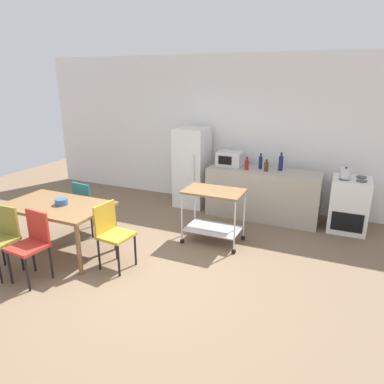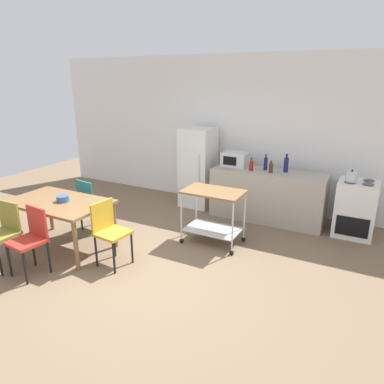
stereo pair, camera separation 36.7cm
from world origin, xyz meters
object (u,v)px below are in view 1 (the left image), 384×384
Objects in this scene: kettle at (346,173)px; chair_teal at (88,204)px; bottle_wine at (281,163)px; fruit_bowl at (61,202)px; bottle_sparkling_water at (247,165)px; dining_table at (57,209)px; bottle_soda at (266,166)px; bottle_sesame_oil at (261,162)px; chair_mustard at (112,231)px; refrigerator at (192,168)px; chair_olive at (1,236)px; chair_red at (32,242)px; stove_oven at (349,205)px; microwave at (230,159)px; kitchen_cart at (213,207)px.

chair_teal is at bearing -154.73° from kettle.
bottle_wine is 1.79× the size of fruit_bowl.
bottle_wine is at bearing 18.51° from bottle_sparkling_water.
bottle_soda reaches higher than dining_table.
bottle_sesame_oil is at bearing 38.35° from bottle_sparkling_water.
bottle_wine is (0.22, 0.16, 0.05)m from bottle_soda.
refrigerator is at bearing 6.35° from chair_mustard.
dining_table is at bearing -109.54° from refrigerator.
bottle_sparkling_water is at bearing 52.37° from chair_olive.
dining_table is 0.71m from chair_teal.
dining_table is at bearing 113.86° from chair_red.
stove_oven is (3.61, 3.27, -0.07)m from chair_red.
chair_teal is at bearing -144.21° from bottle_soda.
chair_teal is 3.71× the size of kettle.
chair_mustard is 2.82m from microwave.
chair_olive is 3.99m from bottle_sparkling_water.
refrigerator reaches higher than fruit_bowl.
microwave is at bearing 56.85° from dining_table.
refrigerator is at bearing 173.62° from bottle_soda.
bottle_sesame_oil is (0.58, -0.01, -0.01)m from microwave.
bottle_sesame_oil is at bearing 75.15° from kitchen_cart.
kitchen_cart is (1.70, 1.92, 0.05)m from chair_red.
bottle_wine is (-1.18, 0.07, 0.58)m from stove_oven.
fruit_bowl is at bearing -108.02° from refrigerator.
bottle_soda reaches higher than fruit_bowl.
kitchen_cart is 1.51m from bottle_sesame_oil.
microwave is 2.58× the size of fruit_bowl.
kettle is at bearing -3.70° from refrigerator.
refrigerator is 1.70× the size of kitchen_cart.
microwave reaches higher than chair_red.
chair_teal is 2.21m from refrigerator.
chair_mustard is 4.29× the size of bottle_soda.
chair_red is 1.93× the size of microwave.
refrigerator is (0.94, 2.65, 0.10)m from dining_table.
chair_teal is at bearing -165.03° from kitchen_cart.
chair_mustard and chair_red have the same top height.
bottle_wine reaches higher than stove_oven.
refrigerator is 6.47× the size of kettle.
bottle_wine is 1.33× the size of kettle.
chair_olive is 0.57× the size of refrigerator.
fruit_bowl is (0.34, 0.74, 0.28)m from chair_olive.
bottle_sparkling_water is 1.09× the size of bottle_soda.
microwave reaches higher than chair_mustard.
microwave is 1.45× the size of bottle_wine.
refrigerator is 2.78m from fruit_bowl.
bottle_wine is at bearing 62.94° from kitchen_cart.
chair_olive is at bearing -126.48° from bottle_sparkling_water.
bottle_wine reaches higher than fruit_bowl.
chair_olive is 3.94m from microwave.
bottle_sesame_oil is at bearing 135.04° from bottle_soda.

